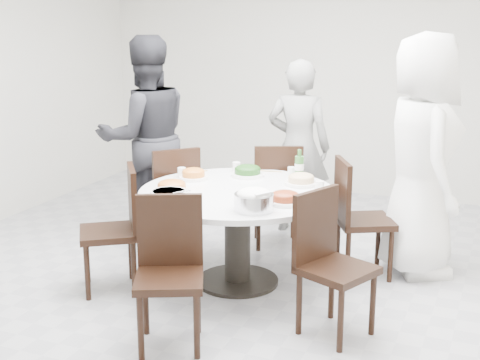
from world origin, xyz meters
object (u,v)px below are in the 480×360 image
at_px(chair_ne, 365,218).
at_px(chair_n, 277,194).
at_px(chair_s, 169,276).
at_px(rice_bowl, 254,202).
at_px(diner_middle, 299,147).
at_px(beverage_bottle, 299,165).
at_px(chair_nw, 170,199).
at_px(diner_right, 421,156).
at_px(chair_se, 337,266).
at_px(diner_left, 146,138).
at_px(chair_sw, 108,230).
at_px(dining_table, 238,237).
at_px(soup_bowl, 169,196).

xyz_separation_m(chair_ne, chair_n, (-0.89, 0.42, 0.00)).
bearing_deg(chair_s, chair_n, 65.43).
bearing_deg(rice_bowl, chair_n, 102.98).
bearing_deg(diner_middle, beverage_bottle, 103.32).
bearing_deg(chair_nw, diner_right, 140.73).
xyz_separation_m(chair_nw, chair_se, (1.76, -1.01, 0.00)).
bearing_deg(diner_right, diner_left, 64.92).
bearing_deg(beverage_bottle, diner_left, 170.13).
xyz_separation_m(chair_sw, diner_left, (-0.38, 1.25, 0.46)).
distance_m(chair_sw, chair_se, 1.78).
distance_m(chair_s, diner_right, 2.32).
bearing_deg(chair_sw, dining_table, 84.13).
distance_m(chair_ne, chair_sw, 2.00).
relative_size(dining_table, chair_n, 1.58).
bearing_deg(beverage_bottle, chair_nw, -178.18).
distance_m(rice_bowl, soup_bowl, 0.64).
bearing_deg(beverage_bottle, chair_ne, 4.52).
bearing_deg(beverage_bottle, chair_s, -101.82).
height_order(chair_ne, chair_s, same).
relative_size(chair_n, beverage_bottle, 3.85).
bearing_deg(diner_right, chair_ne, 98.54).
relative_size(dining_table, beverage_bottle, 6.09).
bearing_deg(chair_n, chair_sw, 36.12).
bearing_deg(diner_left, soup_bowl, 81.42).
height_order(dining_table, chair_se, chair_se).
height_order(dining_table, chair_s, chair_s).
bearing_deg(chair_nw, chair_sw, 40.43).
height_order(chair_s, chair_se, same).
bearing_deg(diner_middle, dining_table, 84.09).
relative_size(chair_n, diner_right, 0.49).
distance_m(chair_n, chair_s, 2.06).
height_order(chair_se, diner_left, diner_left).
bearing_deg(chair_ne, chair_s, 124.43).
distance_m(chair_nw, beverage_bottle, 1.23).
bearing_deg(chair_nw, dining_table, 102.84).
bearing_deg(soup_bowl, chair_n, 77.47).
bearing_deg(soup_bowl, dining_table, 54.55).
bearing_deg(rice_bowl, beverage_bottle, 88.31).
distance_m(diner_right, diner_left, 2.48).
height_order(chair_se, soup_bowl, chair_se).
height_order(chair_nw, chair_s, same).
xyz_separation_m(chair_n, rice_bowl, (0.32, -1.40, 0.33)).
bearing_deg(rice_bowl, dining_table, 124.73).
relative_size(chair_ne, diner_right, 0.49).
xyz_separation_m(diner_right, beverage_bottle, (-0.91, -0.29, -0.09)).
height_order(diner_right, soup_bowl, diner_right).
bearing_deg(soup_bowl, diner_middle, 78.87).
bearing_deg(chair_sw, chair_se, 52.54).
distance_m(chair_ne, chair_nw, 1.71).
bearing_deg(diner_right, diner_middle, 36.98).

